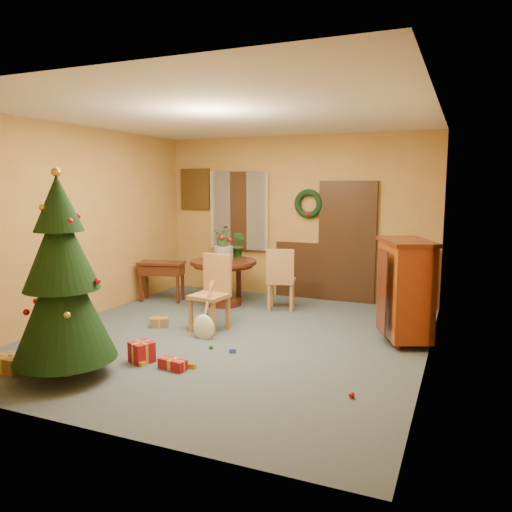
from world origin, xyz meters
The scene contains 21 objects.
room_envelope centered at (0.21, 2.70, 1.12)m, with size 5.50×5.50×5.50m.
dining_table centered at (-0.90, 1.62, 0.54)m, with size 1.12×1.12×0.77m.
urn centered at (-0.90, 1.62, 0.89)m, with size 0.33×0.33×0.24m, color slate.
centerpiece_plant centered at (-0.90, 1.62, 1.19)m, with size 0.32×0.28×0.35m, color #1E4C23.
chair_near centered at (-0.39, 0.26, 0.57)m, with size 0.51×0.51×1.06m.
chair_far centered at (0.12, 1.65, 0.55)m, with size 0.54×0.54×1.02m.
guitar centered at (-0.30, -0.17, 0.37)m, with size 0.31×0.15×0.74m, color #F1E6C9, non-canonical shape.
plant_stand centered at (-0.84, 2.10, 0.47)m, with size 0.29×0.29×0.75m.
stand_plant centered at (-0.84, 2.10, 0.98)m, with size 0.25×0.20×0.45m, color #19471E.
christmas_tree centered at (-1.00, -1.91, 1.04)m, with size 1.07×1.07×2.20m.
writing_desk centered at (-2.03, 1.45, 0.53)m, with size 0.86×0.56×0.70m.
sideboard centered at (2.15, 0.78, 0.71)m, with size 0.91×1.17×1.33m.
gift_a centered at (-1.67, -2.04, 0.09)m, with size 0.34×0.26×0.18m.
gift_b centered at (-0.52, -1.24, 0.12)m, with size 0.31×0.31×0.24m.
gift_c centered at (-1.16, 0.07, 0.07)m, with size 0.30×0.27×0.13m.
gift_d centered at (-0.07, -1.30, 0.06)m, with size 0.34×0.18×0.12m.
toy_a centered at (0.30, -0.54, 0.03)m, with size 0.08×0.05×0.05m, color #284CB0.
toy_b centered at (-0.01, -0.52, 0.03)m, with size 0.06×0.06×0.06m, color #248427.
toy_c centered at (-0.44, -1.35, 0.03)m, with size 0.08×0.05×0.05m, color gold.
toy_d centered at (1.92, -1.28, 0.03)m, with size 0.06×0.06×0.06m, color #AB0B14.
toy_e centered at (0.12, -1.19, 0.03)m, with size 0.08×0.05×0.05m, color gold.
Camera 1 is at (2.85, -5.81, 2.02)m, focal length 35.00 mm.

